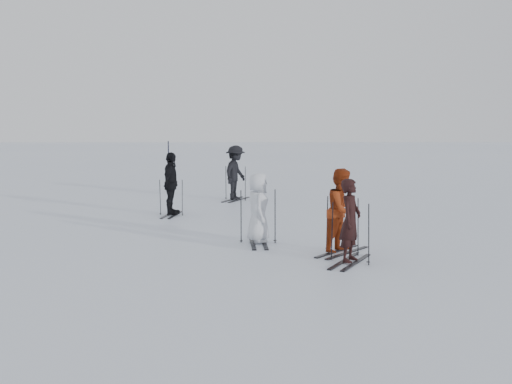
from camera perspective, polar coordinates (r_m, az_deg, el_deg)
ground at (r=16.60m, az=0.04°, el=-3.84°), size 120.00×120.00×0.00m
skier_near_dark at (r=13.49m, az=8.39°, el=-2.63°), size 0.66×0.75×1.73m
skier_red at (r=14.43m, az=7.70°, el=-1.73°), size 1.12×1.15×1.87m
skier_grey at (r=15.43m, az=0.19°, el=-1.51°), size 0.57×0.84×1.67m
skier_uphill_left at (r=19.92m, az=-7.57°, el=0.67°), size 0.62×1.18×1.92m
skier_uphill_far at (r=23.42m, az=-1.83°, el=1.68°), size 1.19×1.46×1.97m
skis_near_dark at (r=13.52m, az=8.37°, el=-3.52°), size 2.02×1.67×1.30m
skis_red at (r=14.47m, az=7.68°, el=-2.84°), size 1.98×1.86×1.30m
skis_grey at (r=15.45m, az=0.19°, el=-2.10°), size 1.88×1.06×1.34m
skis_uphill_left at (r=19.96m, az=-7.55°, el=-0.44°), size 1.67×1.04×1.15m
skis_uphill_far at (r=23.45m, az=-1.83°, el=0.84°), size 1.98×1.57×1.28m
piste_marker at (r=26.18m, az=-7.77°, el=2.25°), size 0.06×0.06×2.06m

